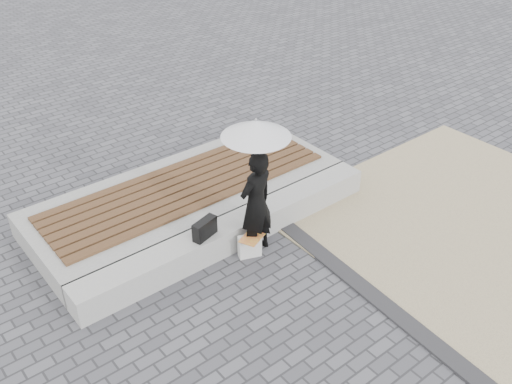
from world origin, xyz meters
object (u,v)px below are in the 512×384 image
seating_ledge (232,232)px  woman (256,204)px  parasol (256,129)px  handbag (205,229)px  canvas_tote (250,246)px

seating_ledge → woman: woman is taller
woman → parasol: parasol is taller
woman → handbag: woman is taller
seating_ledge → parasol: bearing=-63.6°
seating_ledge → woman: (0.17, -0.34, 0.61)m
woman → canvas_tote: 0.66m
canvas_tote → woman: bearing=38.8°
seating_ledge → canvas_tote: 0.40m
parasol → canvas_tote: 1.80m
woman → canvas_tote: bearing=10.0°
seating_ledge → handbag: 0.62m
parasol → seating_ledge: bearing=116.4°
canvas_tote → seating_ledge: bearing=112.6°
canvas_tote → handbag: bearing=169.3°
seating_ledge → woman: size_ratio=3.10×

